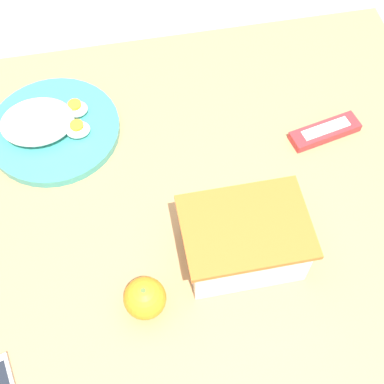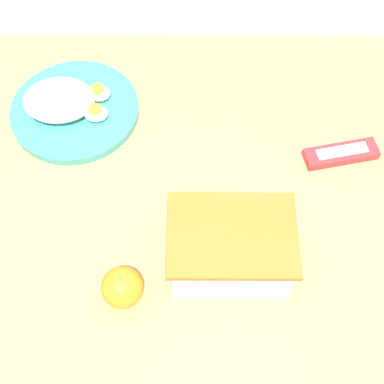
{
  "view_description": "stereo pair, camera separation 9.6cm",
  "coord_description": "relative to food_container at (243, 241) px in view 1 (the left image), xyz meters",
  "views": [
    {
      "loc": [
        0.09,
        0.47,
        1.57
      ],
      "look_at": [
        -0.01,
        -0.02,
        0.75
      ],
      "focal_mm": 50.0,
      "sensor_mm": 36.0,
      "label": 1
    },
    {
      "loc": [
        -0.01,
        0.48,
        1.57
      ],
      "look_at": [
        -0.01,
        -0.02,
        0.75
      ],
      "focal_mm": 50.0,
      "sensor_mm": 36.0,
      "label": 2
    }
  ],
  "objects": [
    {
      "name": "ground_plane",
      "position": [
        0.07,
        -0.11,
        -0.77
      ],
      "size": [
        10.0,
        10.0,
        0.0
      ],
      "primitive_type": "plane",
      "color": "#B2A899"
    },
    {
      "name": "orange_fruit",
      "position": [
        0.18,
        0.06,
        -0.01
      ],
      "size": [
        0.07,
        0.07,
        0.07
      ],
      "color": "orange",
      "rests_on": "table"
    },
    {
      "name": "candy_bar",
      "position": [
        -0.22,
        -0.22,
        -0.04
      ],
      "size": [
        0.15,
        0.07,
        0.02
      ],
      "color": "#B7282D",
      "rests_on": "table"
    },
    {
      "name": "food_container",
      "position": [
        0.0,
        0.0,
        0.0
      ],
      "size": [
        0.21,
        0.15,
        0.11
      ],
      "color": "white",
      "rests_on": "table"
    },
    {
      "name": "rice_plate",
      "position": [
        0.31,
        -0.33,
        -0.03
      ],
      "size": [
        0.26,
        0.26,
        0.06
      ],
      "color": "teal",
      "rests_on": "table"
    },
    {
      "name": "table",
      "position": [
        0.07,
        -0.11,
        -0.16
      ],
      "size": [
        1.06,
        0.9,
        0.72
      ],
      "color": "#AD7F51",
      "rests_on": "ground_plane"
    }
  ]
}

